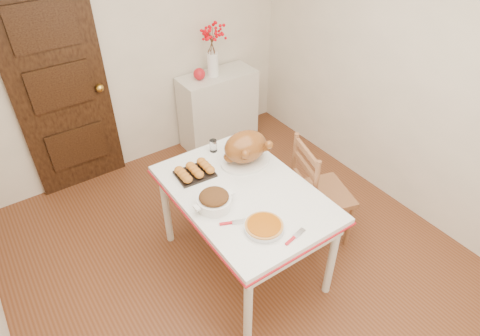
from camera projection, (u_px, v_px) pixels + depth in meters
floor at (247, 271)px, 3.47m from camera, size 3.50×4.00×0.00m
wall_back at (128, 51)px, 4.01m from camera, size 3.50×0.00×2.50m
wall_right at (417, 81)px, 3.49m from camera, size 0.00×4.00×2.50m
door_back at (61, 92)px, 3.81m from camera, size 0.85×0.06×2.06m
sideboard at (218, 109)px, 4.75m from camera, size 0.86×0.38×0.86m
kitchen_table at (244, 230)px, 3.29m from camera, size 0.93×1.36×0.81m
chair_oak at (322, 192)px, 3.49m from camera, size 0.56×0.56×1.02m
berry_vase at (212, 52)px, 4.31m from camera, size 0.27×0.27×0.53m
apple at (199, 74)px, 4.35m from camera, size 0.13×0.13×0.13m
turkey_platter at (246, 148)px, 3.24m from camera, size 0.42×0.34×0.27m
pumpkin_pie at (264, 226)px, 2.72m from camera, size 0.30×0.30×0.06m
stuffing_dish at (214, 200)px, 2.87m from camera, size 0.34×0.28×0.12m
rolls_tray at (195, 171)px, 3.17m from camera, size 0.29×0.24×0.08m
pie_server at (295, 236)px, 2.68m from camera, size 0.20×0.09×0.01m
carving_knife at (237, 222)px, 2.78m from camera, size 0.25×0.15×0.01m
drinking_glass at (213, 146)px, 3.41m from camera, size 0.07×0.07×0.10m
shaker_pair at (241, 139)px, 3.50m from camera, size 0.09×0.04×0.09m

